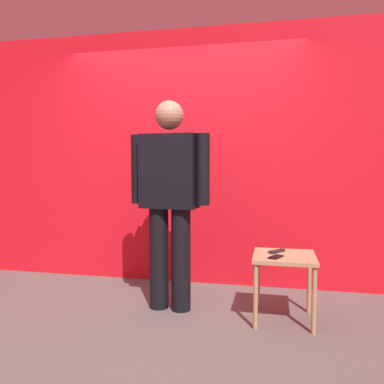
# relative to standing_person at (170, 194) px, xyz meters

# --- Properties ---
(ground_plane) EXTENTS (12.00, 12.00, 0.00)m
(ground_plane) POSITION_rel_standing_person_xyz_m (-0.08, -0.42, -1.02)
(ground_plane) COLOR #59544F
(back_wall_red) EXTENTS (5.57, 0.12, 2.69)m
(back_wall_red) POSITION_rel_standing_person_xyz_m (-0.08, 0.85, 0.33)
(back_wall_red) COLOR red
(back_wall_red) RESTS_ON ground_plane
(standing_person) EXTENTS (0.72, 0.28, 1.81)m
(standing_person) POSITION_rel_standing_person_xyz_m (0.00, 0.00, 0.00)
(standing_person) COLOR black
(standing_person) RESTS_ON ground_plane
(side_table) EXTENTS (0.49, 0.49, 0.54)m
(side_table) POSITION_rel_standing_person_xyz_m (0.97, -0.06, -0.56)
(side_table) COLOR tan
(side_table) RESTS_ON ground_plane
(cell_phone) EXTENTS (0.13, 0.16, 0.01)m
(cell_phone) POSITION_rel_standing_person_xyz_m (0.91, -0.17, -0.47)
(cell_phone) COLOR black
(cell_phone) RESTS_ON side_table
(tv_remote) EXTENTS (0.14, 0.16, 0.02)m
(tv_remote) POSITION_rel_standing_person_xyz_m (0.92, 0.01, -0.46)
(tv_remote) COLOR black
(tv_remote) RESTS_ON side_table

